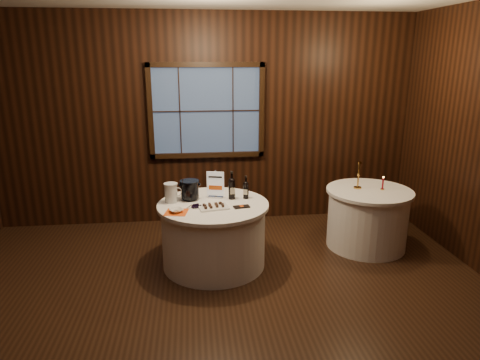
{
  "coord_description": "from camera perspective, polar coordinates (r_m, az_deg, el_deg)",
  "views": [
    {
      "loc": [
        -0.22,
        -3.64,
        2.39
      ],
      "look_at": [
        0.3,
        0.9,
        1.07
      ],
      "focal_mm": 32.0,
      "sensor_mm": 36.0,
      "label": 1
    }
  ],
  "objects": [
    {
      "name": "orange_napkin",
      "position": [
        4.69,
        -8.48,
        -4.27
      ],
      "size": [
        0.27,
        0.27,
        0.0
      ],
      "primitive_type": "cube",
      "rotation": [
        0.0,
        0.0,
        -0.18
      ],
      "color": "#DE4E12",
      "rests_on": "main_table"
    },
    {
      "name": "chocolate_plate",
      "position": [
        4.77,
        -3.56,
        -3.54
      ],
      "size": [
        0.36,
        0.27,
        0.05
      ],
      "rotation": [
        0.0,
        0.0,
        0.19
      ],
      "color": "white",
      "rests_on": "main_table"
    },
    {
      "name": "chocolate_box",
      "position": [
        4.78,
        0.21,
        -3.59
      ],
      "size": [
        0.19,
        0.12,
        0.01
      ],
      "primitive_type": "cube",
      "rotation": [
        0.0,
        0.0,
        0.19
      ],
      "color": "black",
      "rests_on": "main_table"
    },
    {
      "name": "sign_stand",
      "position": [
        5.09,
        -3.26,
        -1.13
      ],
      "size": [
        0.2,
        0.14,
        0.33
      ],
      "rotation": [
        0.0,
        0.0,
        -0.26
      ],
      "color": "#B9B9C0",
      "rests_on": "main_table"
    },
    {
      "name": "cracker_bowl",
      "position": [
        4.68,
        -8.49,
        -4.04
      ],
      "size": [
        0.19,
        0.19,
        0.04
      ],
      "primitive_type": "imported",
      "rotation": [
        0.0,
        0.0,
        0.4
      ],
      "color": "white",
      "rests_on": "orange_napkin"
    },
    {
      "name": "back_wall",
      "position": [
        6.19,
        -4.46,
        8.22
      ],
      "size": [
        6.0,
        0.1,
        3.0
      ],
      "color": "black",
      "rests_on": "ground"
    },
    {
      "name": "brass_candlestick",
      "position": [
        5.64,
        15.48,
        0.15
      ],
      "size": [
        0.1,
        0.1,
        0.35
      ],
      "color": "#BB883A",
      "rests_on": "side_table"
    },
    {
      "name": "grape_bunch",
      "position": [
        4.79,
        -5.85,
        -3.49
      ],
      "size": [
        0.18,
        0.09,
        0.04
      ],
      "rotation": [
        0.0,
        0.0,
        0.23
      ],
      "color": "black",
      "rests_on": "main_table"
    },
    {
      "name": "glass_pitcher",
      "position": [
        4.98,
        -9.17,
        -1.68
      ],
      "size": [
        0.21,
        0.16,
        0.23
      ],
      "rotation": [
        0.0,
        0.0,
        0.17
      ],
      "color": "silver",
      "rests_on": "main_table"
    },
    {
      "name": "main_table",
      "position": [
        5.06,
        -3.53,
        -7.22
      ],
      "size": [
        1.28,
        1.28,
        0.77
      ],
      "color": "white",
      "rests_on": "ground"
    },
    {
      "name": "red_candle",
      "position": [
        5.68,
        18.5,
        -0.56
      ],
      "size": [
        0.05,
        0.05,
        0.18
      ],
      "color": "#BB883A",
      "rests_on": "side_table"
    },
    {
      "name": "ground",
      "position": [
        4.36,
        -2.7,
        -17.13
      ],
      "size": [
        6.0,
        6.0,
        0.0
      ],
      "primitive_type": "plane",
      "color": "black",
      "rests_on": "ground"
    },
    {
      "name": "port_bottle_left",
      "position": [
        5.03,
        -1.1,
        -0.94
      ],
      "size": [
        0.08,
        0.09,
        0.34
      ],
      "rotation": [
        0.0,
        0.0,
        0.16
      ],
      "color": "black",
      "rests_on": "main_table"
    },
    {
      "name": "side_table",
      "position": [
        5.78,
        16.6,
        -4.87
      ],
      "size": [
        1.08,
        1.08,
        0.77
      ],
      "color": "white",
      "rests_on": "ground"
    },
    {
      "name": "ice_bucket",
      "position": [
        5.04,
        -6.72,
        -1.28
      ],
      "size": [
        0.23,
        0.23,
        0.23
      ],
      "color": "black",
      "rests_on": "main_table"
    },
    {
      "name": "port_bottle_right",
      "position": [
        5.05,
        0.79,
        -1.17
      ],
      "size": [
        0.07,
        0.08,
        0.28
      ],
      "rotation": [
        0.0,
        0.0,
        -0.32
      ],
      "color": "black",
      "rests_on": "main_table"
    }
  ]
}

